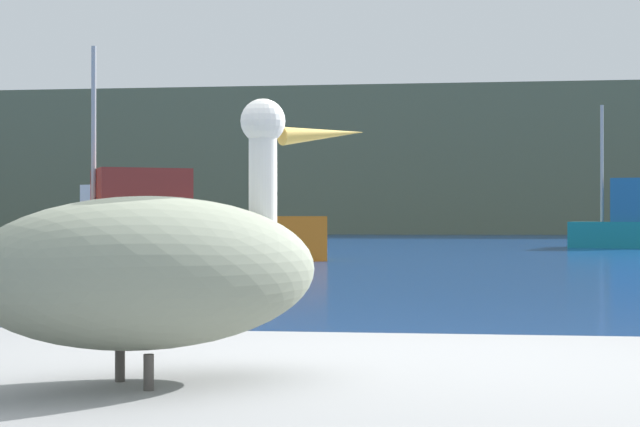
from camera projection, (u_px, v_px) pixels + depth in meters
name	position (u px, v px, depth m)	size (l,w,h in m)	color
hillside_backdrop	(449.00, 163.00, 72.69)	(140.00, 11.50, 9.84)	#5B664C
pelican	(155.00, 269.00, 3.06)	(1.20, 1.16, 0.87)	gray
fishing_boat_orange	(171.00, 229.00, 26.05)	(7.36, 5.36, 5.32)	orange
fishing_boat_white	(123.00, 221.00, 47.26)	(7.49, 5.16, 5.37)	white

